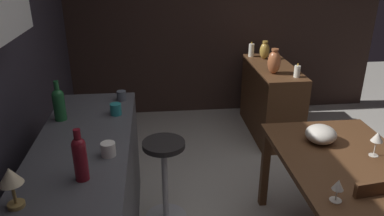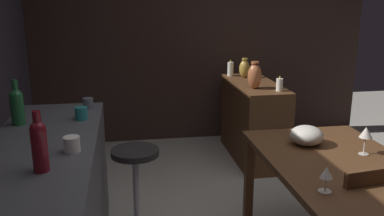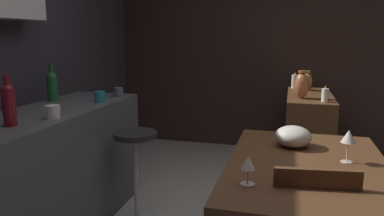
{
  "view_description": "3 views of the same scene",
  "coord_description": "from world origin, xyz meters",
  "px_view_note": "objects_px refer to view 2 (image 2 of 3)",
  "views": [
    {
      "loc": [
        -2.14,
        1.0,
        2.02
      ],
      "look_at": [
        0.72,
        0.7,
        0.79
      ],
      "focal_mm": 34.86,
      "sensor_mm": 36.0,
      "label": 1
    },
    {
      "loc": [
        -2.3,
        1.0,
        1.69
      ],
      "look_at": [
        0.83,
        0.48,
        0.83
      ],
      "focal_mm": 38.77,
      "sensor_mm": 36.0,
      "label": 2
    },
    {
      "loc": [
        -2.13,
        -0.13,
        1.4
      ],
      "look_at": [
        0.85,
        0.67,
        0.8
      ],
      "focal_mm": 34.43,
      "sensor_mm": 36.0,
      "label": 3
    }
  ],
  "objects_px": {
    "bar_stool": "(137,195)",
    "cup_slate": "(88,103)",
    "cup_white": "(72,144)",
    "cup_teal": "(81,113)",
    "wine_glass_left": "(326,174)",
    "wine_bottle_green": "(17,105)",
    "vase_copper": "(255,76)",
    "dining_table": "(338,175)",
    "wine_glass_right": "(366,133)",
    "pillar_candle_tall": "(279,85)",
    "fruit_bowl": "(307,135)",
    "wine_bottle_ruby": "(39,143)",
    "pillar_candle_short": "(230,69)",
    "vase_brass": "(244,69)",
    "sideboard_cabinet": "(253,121)"
  },
  "relations": [
    {
      "from": "dining_table",
      "to": "cup_slate",
      "type": "relative_size",
      "value": 11.74
    },
    {
      "from": "bar_stool",
      "to": "wine_glass_right",
      "type": "xyz_separation_m",
      "value": [
        -0.39,
        -1.4,
        0.5
      ]
    },
    {
      "from": "cup_white",
      "to": "wine_glass_right",
      "type": "bearing_deg",
      "value": -87.12
    },
    {
      "from": "wine_bottle_green",
      "to": "vase_copper",
      "type": "bearing_deg",
      "value": -59.52
    },
    {
      "from": "pillar_candle_short",
      "to": "vase_copper",
      "type": "height_order",
      "value": "vase_copper"
    },
    {
      "from": "wine_bottle_green",
      "to": "cup_slate",
      "type": "height_order",
      "value": "wine_bottle_green"
    },
    {
      "from": "fruit_bowl",
      "to": "dining_table",
      "type": "bearing_deg",
      "value": -165.29
    },
    {
      "from": "vase_brass",
      "to": "cup_slate",
      "type": "bearing_deg",
      "value": 130.8
    },
    {
      "from": "dining_table",
      "to": "wine_glass_right",
      "type": "relative_size",
      "value": 7.2
    },
    {
      "from": "pillar_candle_tall",
      "to": "wine_bottle_green",
      "type": "bearing_deg",
      "value": 114.99
    },
    {
      "from": "wine_glass_left",
      "to": "cup_slate",
      "type": "xyz_separation_m",
      "value": [
        1.23,
        1.24,
        0.1
      ]
    },
    {
      "from": "sideboard_cabinet",
      "to": "wine_bottle_ruby",
      "type": "bearing_deg",
      "value": 141.47
    },
    {
      "from": "cup_slate",
      "to": "pillar_candle_tall",
      "type": "height_order",
      "value": "cup_slate"
    },
    {
      "from": "pillar_candle_short",
      "to": "vase_copper",
      "type": "bearing_deg",
      "value": -174.98
    },
    {
      "from": "wine_glass_left",
      "to": "pillar_candle_tall",
      "type": "distance_m",
      "value": 1.95
    },
    {
      "from": "wine_bottle_ruby",
      "to": "cup_white",
      "type": "distance_m",
      "value": 0.28
    },
    {
      "from": "wine_glass_right",
      "to": "vase_brass",
      "type": "xyz_separation_m",
      "value": [
        2.16,
        0.14,
        0.04
      ]
    },
    {
      "from": "fruit_bowl",
      "to": "vase_copper",
      "type": "bearing_deg",
      "value": -3.09
    },
    {
      "from": "cup_slate",
      "to": "wine_bottle_green",
      "type": "bearing_deg",
      "value": 129.63
    },
    {
      "from": "wine_bottle_green",
      "to": "wine_bottle_ruby",
      "type": "relative_size",
      "value": 0.99
    },
    {
      "from": "fruit_bowl",
      "to": "wine_glass_right",
      "type": "bearing_deg",
      "value": -128.33
    },
    {
      "from": "wine_glass_right",
      "to": "cup_teal",
      "type": "height_order",
      "value": "cup_teal"
    },
    {
      "from": "bar_stool",
      "to": "cup_slate",
      "type": "xyz_separation_m",
      "value": [
        0.4,
        0.32,
        0.56
      ]
    },
    {
      "from": "sideboard_cabinet",
      "to": "pillar_candle_tall",
      "type": "distance_m",
      "value": 0.63
    },
    {
      "from": "cup_white",
      "to": "cup_teal",
      "type": "relative_size",
      "value": 1.04
    },
    {
      "from": "wine_glass_right",
      "to": "vase_copper",
      "type": "distance_m",
      "value": 1.6
    },
    {
      "from": "vase_copper",
      "to": "wine_glass_right",
      "type": "bearing_deg",
      "value": -172.59
    },
    {
      "from": "wine_glass_left",
      "to": "cup_white",
      "type": "height_order",
      "value": "cup_white"
    },
    {
      "from": "pillar_candle_tall",
      "to": "pillar_candle_short",
      "type": "distance_m",
      "value": 0.87
    },
    {
      "from": "dining_table",
      "to": "cup_teal",
      "type": "xyz_separation_m",
      "value": [
        0.58,
        1.54,
        0.29
      ]
    },
    {
      "from": "wine_glass_left",
      "to": "pillar_candle_short",
      "type": "height_order",
      "value": "pillar_candle_short"
    },
    {
      "from": "fruit_bowl",
      "to": "wine_bottle_green",
      "type": "relative_size",
      "value": 0.76
    },
    {
      "from": "cup_teal",
      "to": "fruit_bowl",
      "type": "bearing_deg",
      "value": -101.14
    },
    {
      "from": "wine_bottle_green",
      "to": "pillar_candle_short",
      "type": "bearing_deg",
      "value": -45.6
    },
    {
      "from": "wine_bottle_green",
      "to": "vase_copper",
      "type": "height_order",
      "value": "wine_bottle_green"
    },
    {
      "from": "wine_bottle_ruby",
      "to": "pillar_candle_tall",
      "type": "bearing_deg",
      "value": -46.14
    },
    {
      "from": "cup_teal",
      "to": "cup_slate",
      "type": "bearing_deg",
      "value": -4.26
    },
    {
      "from": "pillar_candle_short",
      "to": "wine_bottle_green",
      "type": "bearing_deg",
      "value": 134.4
    },
    {
      "from": "wine_glass_right",
      "to": "fruit_bowl",
      "type": "height_order",
      "value": "wine_glass_right"
    },
    {
      "from": "cup_white",
      "to": "pillar_candle_tall",
      "type": "relative_size",
      "value": 0.83
    },
    {
      "from": "wine_glass_left",
      "to": "pillar_candle_short",
      "type": "relative_size",
      "value": 0.74
    },
    {
      "from": "dining_table",
      "to": "cup_white",
      "type": "relative_size",
      "value": 10.58
    },
    {
      "from": "vase_brass",
      "to": "wine_bottle_green",
      "type": "bearing_deg",
      "value": 130.56
    },
    {
      "from": "wine_glass_left",
      "to": "vase_copper",
      "type": "relative_size",
      "value": 0.51
    },
    {
      "from": "wine_glass_left",
      "to": "fruit_bowl",
      "type": "xyz_separation_m",
      "value": [
        0.66,
        -0.2,
        -0.03
      ]
    },
    {
      "from": "sideboard_cabinet",
      "to": "vase_brass",
      "type": "bearing_deg",
      "value": 4.65
    },
    {
      "from": "bar_stool",
      "to": "wine_glass_left",
      "type": "bearing_deg",
      "value": -132.19
    },
    {
      "from": "pillar_candle_tall",
      "to": "wine_bottle_ruby",
      "type": "bearing_deg",
      "value": 133.86
    },
    {
      "from": "dining_table",
      "to": "wine_bottle_green",
      "type": "distance_m",
      "value": 2.03
    },
    {
      "from": "wine_bottle_ruby",
      "to": "pillar_candle_short",
      "type": "height_order",
      "value": "wine_bottle_ruby"
    }
  ]
}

